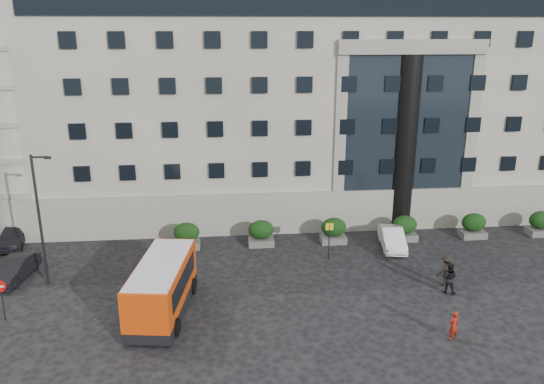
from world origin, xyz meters
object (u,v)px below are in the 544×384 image
Objects in this scene: street_lamp at (40,216)px; parked_car_b at (15,269)px; hedge_a at (187,235)px; hedge_b at (261,233)px; hedge_e at (473,225)px; pedestrian_a at (454,326)px; parked_car_d at (68,218)px; white_taxi at (392,238)px; minibus at (162,285)px; red_truck at (80,199)px; hedge_f at (541,223)px; parked_car_c at (13,236)px; hedge_c at (334,230)px; pedestrian_c at (446,270)px; bus_stop_sign at (329,235)px; hedge_d at (404,228)px; pedestrian_b at (449,278)px; no_entry_sign at (1,292)px.

street_lamp is 4.41m from parked_car_b.
hedge_a is 5.20m from hedge_b.
pedestrian_a is at bearing -118.91° from hedge_e.
parked_car_d reaches higher than white_taxi.
red_truck is (-8.11, 15.71, -0.01)m from minibus.
hedge_f is 0.25× the size of minibus.
hedge_e reaches higher than parked_car_c.
hedge_f is at bearing 0.00° from hedge_c.
street_lamp is at bearing -36.53° from pedestrian_a.
red_truck is at bearing 168.36° from white_taxi.
hedge_c is 0.94× the size of pedestrian_c.
bus_stop_sign is 5.13m from white_taxi.
white_taxi is (9.10, -1.31, -0.24)m from hedge_b.
hedge_d is 25.44m from red_truck.
hedge_c is 10.40m from hedge_e.
hedge_f is at bearing -115.07° from pedestrian_b.
pedestrian_b is (5.98, -5.30, -0.79)m from bus_stop_sign.
pedestrian_b is 0.96m from pedestrian_c.
no_entry_sign is at bearing -68.38° from parked_car_b.
white_taxi is at bearing -52.76° from pedestrian_b.
minibus is 10.63m from parked_car_b.
hedge_d is at bearing 180.00° from hedge_e.
hedge_d is (5.20, 0.00, 0.00)m from hedge_c.
parked_car_c is at bearing 174.04° from hedge_b.
red_truck is (0.14, 15.80, -0.06)m from no_entry_sign.
minibus reaches higher than pedestrian_b.
hedge_f is at bearing 0.00° from hedge_a.
hedge_b is at bearing 20.07° from street_lamp.
hedge_a and hedge_d have the same top height.
no_entry_sign is 1.18× the size of pedestrian_c.
bus_stop_sign reaches higher than white_taxi.
bus_stop_sign is 19.46m from no_entry_sign.
parked_car_c is at bearing 177.26° from hedge_f.
no_entry_sign reaches higher than pedestrian_a.
minibus is 1.72× the size of white_taxi.
minibus is at bearing -50.75° from parked_car_c.
hedge_f is at bearing 0.00° from hedge_e.
pedestrian_c is (1.40, -5.86, 0.29)m from white_taxi.
hedge_a is at bearing -33.72° from parked_car_d.
parked_car_d is (3.06, 3.02, 0.16)m from parked_car_c.
street_lamp is at bearing -159.93° from hedge_b.
hedge_c is at bearing -30.56° from pedestrian_b.
pedestrian_c is at bearing -26.21° from parked_car_c.
street_lamp reaches higher than minibus.
parked_car_c is at bearing -119.36° from red_truck.
hedge_e is at bearing 9.48° from street_lamp.
hedge_b is 1.00× the size of hedge_c.
bus_stop_sign is 1.29× the size of pedestrian_c.
bus_stop_sign reaches higher than hedge_c.
bus_stop_sign is at bearing 18.08° from no_entry_sign.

